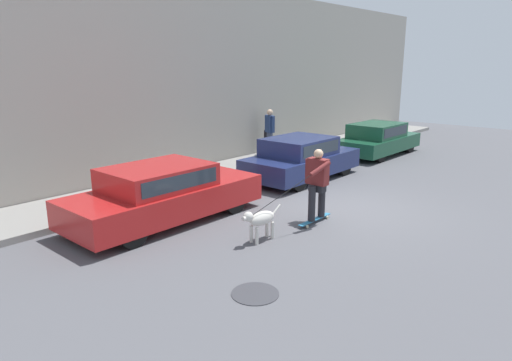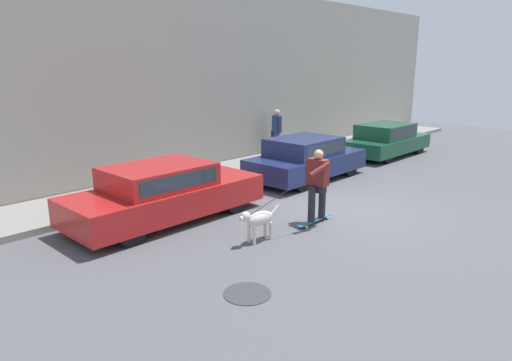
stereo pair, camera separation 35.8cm
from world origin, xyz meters
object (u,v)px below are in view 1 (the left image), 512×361
Objects in this scene: parked_car_0 at (164,194)px; skateboarder at (317,182)px; dog at (260,219)px; parked_car_1 at (301,159)px; parked_car_2 at (378,139)px; pedestrian_with_bag at (270,130)px.

skateboarder is (2.19, -2.62, 0.31)m from parked_car_0.
parked_car_0 is at bearing -74.62° from dog.
parked_car_1 is at bearing 0.08° from parked_car_0.
parked_car_2 is 4.31m from pedestrian_with_bag.
skateboarder is (-3.04, -2.62, 0.31)m from parked_car_1.
parked_car_2 is 3.76× the size of dog.
parked_car_0 reaches higher than parked_car_2.
dog is 0.64× the size of pedestrian_with_bag.
dog is (-4.71, -2.42, -0.17)m from parked_car_1.
pedestrian_with_bag is at bearing 141.03° from parked_car_2.
skateboarder reaches higher than dog.
pedestrian_with_bag is at bearing 21.34° from parked_car_0.
dog is 1.75m from skateboarder.
skateboarder is (1.67, -0.20, 0.48)m from dog.
pedestrian_with_bag reaches higher than parked_car_1.
skateboarder is 7.17m from pedestrian_with_bag.
parked_car_1 is 5.30m from dog.
parked_car_0 is 7.49m from pedestrian_with_bag.
parked_car_0 is at bearing -135.44° from pedestrian_with_bag.
skateboarder reaches higher than parked_car_0.
parked_car_0 is 1.13× the size of parked_car_1.
parked_car_0 reaches higher than dog.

